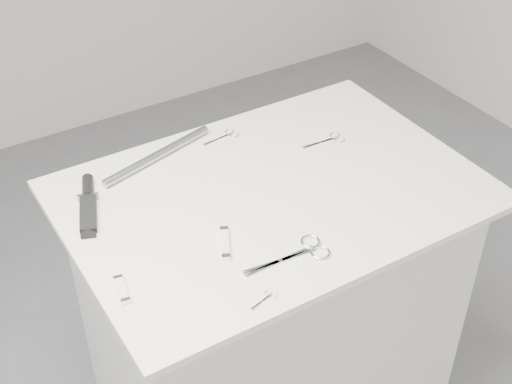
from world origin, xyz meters
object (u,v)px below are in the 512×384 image
embroidery_scissors_b (225,136)px  sheathed_knife (88,202)px  pocket_knife_a (225,243)px  metal_rail (158,155)px  pocket_knife_b (122,290)px  large_shears (303,252)px  embroidery_scissors_a (330,140)px  plinth (271,322)px  tiny_scissors (266,299)px

embroidery_scissors_b → sheathed_knife: 0.43m
pocket_knife_a → metal_rail: (0.02, 0.38, 0.01)m
metal_rail → sheathed_knife: bearing=-158.9°
embroidery_scissors_b → pocket_knife_b: size_ratio=1.34×
pocket_knife_b → large_shears: bearing=-93.8°
large_shears → pocket_knife_a: 0.17m
sheathed_knife → pocket_knife_a: 0.36m
embroidery_scissors_a → pocket_knife_b: size_ratio=1.52×
large_shears → embroidery_scissors_a: (0.32, 0.33, -0.00)m
plinth → embroidery_scissors_b: embroidery_scissors_b is taller
large_shears → embroidery_scissors_a: size_ratio=1.62×
pocket_knife_a → pocket_knife_b: 0.25m
tiny_scissors → pocket_knife_b: size_ratio=0.81×
embroidery_scissors_b → pocket_knife_a: (-0.22, -0.38, 0.00)m
large_shears → tiny_scissors: 0.16m
large_shears → metal_rail: metal_rail is taller
embroidery_scissors_a → sheathed_knife: 0.66m
plinth → metal_rail: metal_rail is taller
embroidery_scissors_a → sheathed_knife: bearing=176.8°
embroidery_scissors_b → pocket_knife_b: bearing=-147.0°
pocket_knife_b → pocket_knife_a: bearing=-76.3°
sheathed_knife → pocket_knife_a: bearing=-124.9°
large_shears → pocket_knife_b: bearing=168.7°
embroidery_scissors_a → pocket_knife_a: 0.50m
embroidery_scissors_b → embroidery_scissors_a: bearing=-42.4°
embroidery_scissors_a → pocket_knife_a: bearing=-150.4°
sheathed_knife → pocket_knife_a: sheathed_knife is taller
large_shears → embroidery_scissors_a: bearing=49.3°
tiny_scissors → sheathed_knife: size_ratio=0.32×
pocket_knife_b → metal_rail: size_ratio=0.24×
pocket_knife_a → metal_rail: 0.38m
metal_rail → plinth: bearing=-55.9°
pocket_knife_b → metal_rail: 0.48m
embroidery_scissors_a → sheathed_knife: (-0.65, 0.07, 0.01)m
tiny_scissors → sheathed_knife: bearing=97.0°
plinth → large_shears: bearing=-106.4°
embroidery_scissors_b → metal_rail: 0.20m
large_shears → metal_rail: 0.51m
embroidery_scissors_a → pocket_knife_b: 0.74m
pocket_knife_b → metal_rail: metal_rail is taller
metal_rail → pocket_knife_a: bearing=-92.5°
pocket_knife_b → metal_rail: bearing=-23.7°
embroidery_scissors_b → tiny_scissors: same height
pocket_knife_a → tiny_scissors: bearing=-156.6°
plinth → embroidery_scissors_b: bearing=85.8°
sheathed_knife → plinth: bearing=-93.9°
large_shears → embroidery_scissors_a: large_shears is taller
plinth → metal_rail: bearing=124.1°
embroidery_scissors_b → sheathed_knife: sheathed_knife is taller
tiny_scissors → metal_rail: 0.57m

